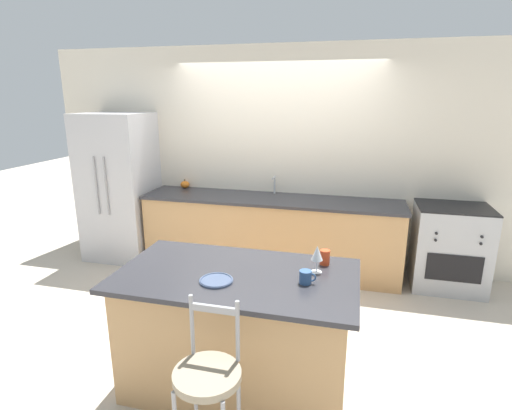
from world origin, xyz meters
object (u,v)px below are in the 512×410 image
(refrigerator, at_px, (120,187))
(tumbler_cup, at_px, (325,257))
(oven_range, at_px, (449,247))
(dinner_plate, at_px, (216,280))
(pumpkin_decoration, at_px, (185,184))
(bar_stool_near, at_px, (208,391))
(coffee_mug, at_px, (306,277))
(wine_glass, at_px, (317,254))

(refrigerator, xyz_separation_m, tumbler_cup, (2.81, -1.77, 0.02))
(oven_range, xyz_separation_m, tumbler_cup, (-1.25, -1.83, 0.50))
(dinner_plate, bearing_deg, pumpkin_decoration, 118.14)
(refrigerator, bearing_deg, dinner_plate, -46.14)
(tumbler_cup, height_order, pumpkin_decoration, pumpkin_decoration)
(dinner_plate, bearing_deg, bar_stool_near, -75.23)
(refrigerator, distance_m, bar_stool_near, 3.65)
(bar_stool_near, height_order, coffee_mug, bar_stool_near)
(wine_glass, bearing_deg, dinner_plate, -153.73)
(dinner_plate, xyz_separation_m, coffee_mug, (0.58, 0.12, 0.04))
(bar_stool_near, bearing_deg, wine_glass, 62.05)
(bar_stool_near, distance_m, coffee_mug, 0.92)
(bar_stool_near, xyz_separation_m, tumbler_cup, (0.52, 1.05, 0.41))
(oven_range, relative_size, dinner_plate, 4.18)
(refrigerator, distance_m, wine_glass, 3.37)
(coffee_mug, height_order, pumpkin_decoration, pumpkin_decoration)
(oven_range, xyz_separation_m, pumpkin_decoration, (-3.26, 0.22, 0.49))
(oven_range, bearing_deg, coffee_mug, -121.78)
(bar_stool_near, bearing_deg, coffee_mug, 59.07)
(wine_glass, xyz_separation_m, coffee_mug, (-0.05, -0.19, -0.10))
(refrigerator, xyz_separation_m, coffee_mug, (2.72, -2.10, 0.01))
(refrigerator, height_order, dinner_plate, refrigerator)
(oven_range, distance_m, pumpkin_decoration, 3.31)
(pumpkin_decoration, bearing_deg, wine_glass, -48.11)
(dinner_plate, height_order, pumpkin_decoration, pumpkin_decoration)
(oven_range, xyz_separation_m, bar_stool_near, (-1.77, -2.87, 0.09))
(oven_range, height_order, coffee_mug, coffee_mug)
(coffee_mug, distance_m, pumpkin_decoration, 3.06)
(oven_range, distance_m, wine_glass, 2.43)
(wine_glass, bearing_deg, bar_stool_near, -117.95)
(oven_range, bearing_deg, pumpkin_decoration, 176.10)
(coffee_mug, bearing_deg, oven_range, 58.22)
(bar_stool_near, relative_size, wine_glass, 5.38)
(oven_range, bearing_deg, refrigerator, -179.15)
(wine_glass, bearing_deg, tumbler_cup, 73.45)
(dinner_plate, relative_size, pumpkin_decoration, 1.92)
(bar_stool_near, height_order, dinner_plate, bar_stool_near)
(refrigerator, xyz_separation_m, dinner_plate, (2.14, -2.23, -0.02))
(dinner_plate, xyz_separation_m, pumpkin_decoration, (-1.34, 2.51, 0.04))
(pumpkin_decoration, bearing_deg, coffee_mug, -51.16)
(refrigerator, bearing_deg, wine_glass, -34.67)
(oven_range, bearing_deg, dinner_plate, -130.01)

